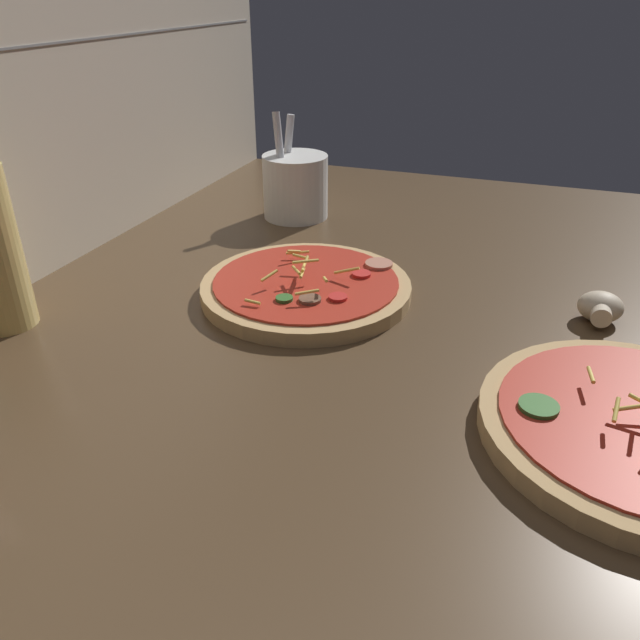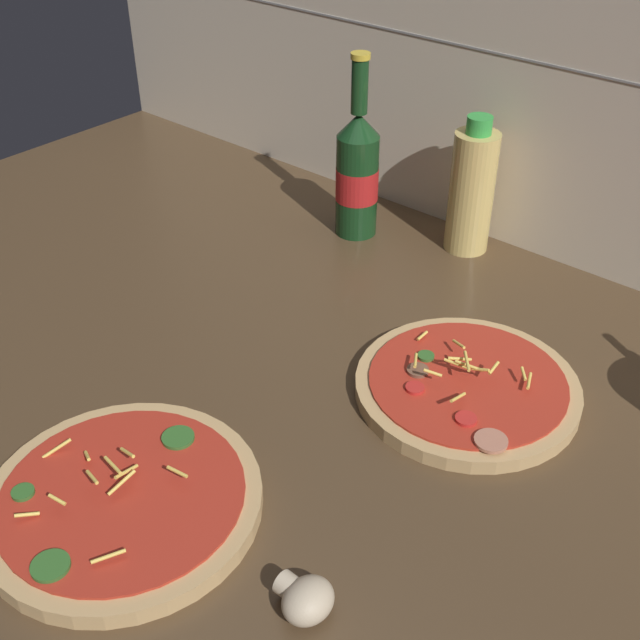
{
  "view_description": "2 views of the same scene",
  "coord_description": "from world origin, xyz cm",
  "px_view_note": "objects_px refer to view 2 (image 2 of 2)",
  "views": [
    {
      "loc": [
        -44.28,
        -14.4,
        36.71
      ],
      "look_at": [
        6.82,
        3.96,
        7.15
      ],
      "focal_mm": 35.0,
      "sensor_mm": 36.0,
      "label": 1
    },
    {
      "loc": [
        53.57,
        -54.47,
        62.85
      ],
      "look_at": [
        3.72,
        4.15,
        8.84
      ],
      "focal_mm": 45.0,
      "sensor_mm": 36.0,
      "label": 2
    }
  ],
  "objects_px": {
    "pizza_near": "(123,500)",
    "mushroom_left": "(306,599)",
    "pizza_far": "(467,387)",
    "beer_bottle": "(357,172)",
    "oil_bottle": "(472,190)"
  },
  "relations": [
    {
      "from": "pizza_near",
      "to": "mushroom_left",
      "type": "height_order",
      "value": "pizza_near"
    },
    {
      "from": "pizza_far",
      "to": "beer_bottle",
      "type": "height_order",
      "value": "beer_bottle"
    },
    {
      "from": "oil_bottle",
      "to": "mushroom_left",
      "type": "distance_m",
      "value": 0.68
    },
    {
      "from": "beer_bottle",
      "to": "mushroom_left",
      "type": "bearing_deg",
      "value": -55.31
    },
    {
      "from": "pizza_far",
      "to": "beer_bottle",
      "type": "relative_size",
      "value": 0.94
    },
    {
      "from": "mushroom_left",
      "to": "pizza_far",
      "type": "bearing_deg",
      "value": 98.26
    },
    {
      "from": "pizza_near",
      "to": "mushroom_left",
      "type": "bearing_deg",
      "value": 7.43
    },
    {
      "from": "pizza_near",
      "to": "mushroom_left",
      "type": "distance_m",
      "value": 0.21
    },
    {
      "from": "pizza_near",
      "to": "pizza_far",
      "type": "xyz_separation_m",
      "value": [
        0.16,
        0.37,
        -0.0
      ]
    },
    {
      "from": "pizza_near",
      "to": "oil_bottle",
      "type": "height_order",
      "value": "oil_bottle"
    },
    {
      "from": "pizza_far",
      "to": "oil_bottle",
      "type": "height_order",
      "value": "oil_bottle"
    },
    {
      "from": "pizza_far",
      "to": "mushroom_left",
      "type": "bearing_deg",
      "value": -81.74
    },
    {
      "from": "pizza_far",
      "to": "oil_bottle",
      "type": "distance_m",
      "value": 0.35
    },
    {
      "from": "oil_bottle",
      "to": "mushroom_left",
      "type": "height_order",
      "value": "oil_bottle"
    },
    {
      "from": "pizza_far",
      "to": "beer_bottle",
      "type": "bearing_deg",
      "value": 146.66
    }
  ]
}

